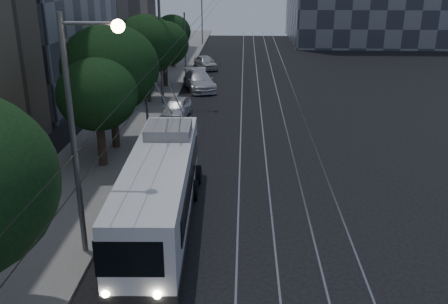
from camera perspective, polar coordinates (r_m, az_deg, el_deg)
ground at (r=21.02m, az=0.84°, el=-8.23°), size 120.00×120.00×0.00m
sidewalk at (r=40.51m, az=-9.10°, el=5.91°), size 5.00×90.00×0.15m
tram_rails at (r=39.79m, az=5.25°, el=5.72°), size 4.52×90.00×0.02m
overhead_wires at (r=39.37m, az=-5.70°, el=10.70°), size 2.23×90.00×6.00m
trolleybus at (r=20.55m, az=-7.27°, el=-4.12°), size 2.83×11.70×5.63m
pickup_silver at (r=30.23m, az=-6.29°, el=2.28°), size 2.54×5.24×1.44m
car_white_a at (r=35.48m, az=-5.45°, el=5.04°), size 1.98×4.25×1.41m
car_white_b at (r=43.62m, az=-2.84°, el=8.13°), size 3.62×5.73×1.55m
car_white_c at (r=46.44m, az=-2.98°, el=8.72°), size 1.72×4.02×1.29m
car_white_d at (r=52.76m, az=-2.12°, el=10.21°), size 3.07×4.37×1.38m
tree_1 at (r=26.27m, az=-14.29°, el=6.36°), size 4.12×4.12×5.84m
tree_2 at (r=28.78m, az=-12.87°, el=9.30°), size 5.45×5.45×7.23m
tree_3 at (r=38.76m, az=-8.96°, el=12.02°), size 4.92×4.92×6.78m
tree_4 at (r=44.17m, az=-6.88°, el=12.17°), size 4.30×4.30×5.76m
tree_5 at (r=52.92m, az=-5.93°, el=13.51°), size 3.81×3.81×5.49m
streetlamp_near at (r=17.53m, az=-15.90°, el=3.95°), size 2.16×0.44×8.76m
streetlamp_far at (r=37.88m, az=-6.74°, el=15.00°), size 2.63×0.44×10.99m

